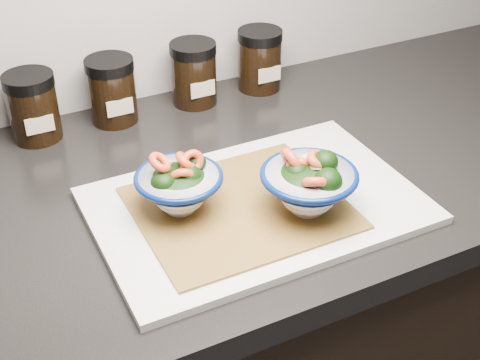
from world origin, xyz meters
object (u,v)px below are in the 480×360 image
spice_jar_c (194,73)px  spice_jar_d (260,60)px  cutting_board (256,205)px  bowl_left (179,186)px  spice_jar_b (112,90)px  bowl_right (309,184)px  spice_jar_a (33,107)px

spice_jar_c → spice_jar_d: bearing=0.0°
cutting_board → bowl_left: size_ratio=3.72×
cutting_board → spice_jar_b: 0.36m
cutting_board → spice_jar_d: (0.18, 0.34, 0.05)m
bowl_left → spice_jar_c: bearing=63.5°
bowl_left → spice_jar_b: size_ratio=1.07×
bowl_right → spice_jar_d: bearing=71.4°
cutting_board → spice_jar_c: bearing=81.3°
bowl_right → spice_jar_b: bearing=111.2°
spice_jar_b → bowl_left: bearing=-90.8°
spice_jar_b → spice_jar_c: bearing=0.0°
bowl_right → cutting_board: bearing=136.4°
spice_jar_b → spice_jar_d: (0.28, 0.00, 0.00)m
spice_jar_a → spice_jar_d: same height
spice_jar_b → spice_jar_a: bearing=180.0°
spice_jar_a → spice_jar_b: same height
cutting_board → bowl_right: size_ratio=3.38×
bowl_left → spice_jar_b: 0.31m
cutting_board → bowl_left: (-0.10, 0.03, 0.05)m
spice_jar_a → spice_jar_c: same height
bowl_right → spice_jar_d: (0.13, 0.39, -0.00)m
bowl_left → spice_jar_b: bearing=89.2°
spice_jar_c → spice_jar_d: 0.13m
bowl_right → spice_jar_a: (-0.28, 0.39, -0.00)m
cutting_board → spice_jar_b: spice_jar_b is taller
bowl_right → spice_jar_c: bearing=90.1°
bowl_left → cutting_board: bearing=-15.8°
cutting_board → spice_jar_a: (-0.23, 0.34, 0.05)m
cutting_board → bowl_left: bowl_left is taller
bowl_right → spice_jar_d: size_ratio=1.18×
bowl_left → spice_jar_c: (0.15, 0.31, 0.00)m
spice_jar_b → spice_jar_d: same height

